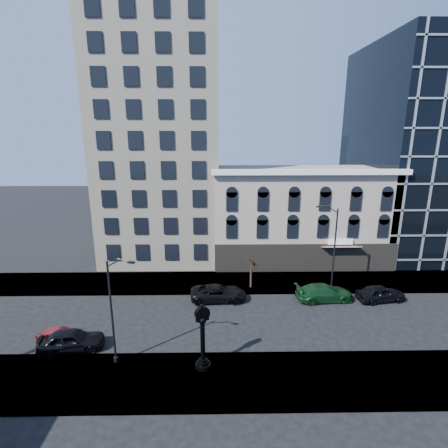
{
  "coord_description": "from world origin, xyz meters",
  "views": [
    {
      "loc": [
        1.48,
        -28.54,
        16.78
      ],
      "look_at": [
        2.0,
        4.0,
        8.0
      ],
      "focal_mm": 28.0,
      "sensor_mm": 36.0,
      "label": 1
    }
  ],
  "objects_px": {
    "street_lamp_near": "(117,284)",
    "car_near_b": "(62,338)",
    "car_near_a": "(71,340)",
    "street_clock": "(203,339)"
  },
  "relations": [
    {
      "from": "car_near_b",
      "to": "street_clock",
      "type": "bearing_deg",
      "value": -89.66
    },
    {
      "from": "street_clock",
      "to": "car_near_b",
      "type": "distance_m",
      "value": 12.01
    },
    {
      "from": "car_near_a",
      "to": "car_near_b",
      "type": "distance_m",
      "value": 1.23
    },
    {
      "from": "street_lamp_near",
      "to": "car_near_a",
      "type": "height_order",
      "value": "street_lamp_near"
    },
    {
      "from": "street_clock",
      "to": "car_near_a",
      "type": "distance_m",
      "value": 10.83
    },
    {
      "from": "street_lamp_near",
      "to": "car_near_b",
      "type": "distance_m",
      "value": 8.46
    },
    {
      "from": "street_lamp_near",
      "to": "car_near_b",
      "type": "bearing_deg",
      "value": 174.09
    },
    {
      "from": "street_clock",
      "to": "car_near_b",
      "type": "xyz_separation_m",
      "value": [
        -11.49,
        3.04,
        -1.76
      ]
    },
    {
      "from": "car_near_a",
      "to": "car_near_b",
      "type": "bearing_deg",
      "value": 50.37
    },
    {
      "from": "car_near_a",
      "to": "street_clock",
      "type": "bearing_deg",
      "value": -113.37
    }
  ]
}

